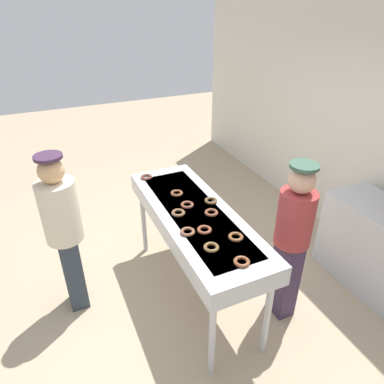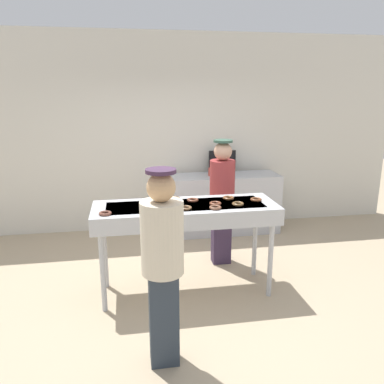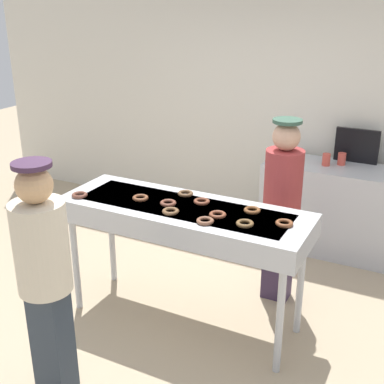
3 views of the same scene
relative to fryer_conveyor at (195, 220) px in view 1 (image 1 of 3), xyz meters
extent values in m
plane|color=tan|center=(0.00, 0.00, -0.95)|extent=(16.00, 16.00, 0.00)
cube|color=silver|center=(0.00, 2.31, 0.63)|extent=(8.00, 0.12, 3.15)
cube|color=#B7BABF|center=(0.00, 0.00, 0.01)|extent=(2.02, 0.69, 0.18)
cube|color=slate|center=(0.00, 0.00, 0.06)|extent=(1.72, 0.48, 0.08)
cylinder|color=#B7BABF|center=(-0.91, -0.27, -0.52)|extent=(0.06, 0.06, 0.86)
cylinder|color=#B7BABF|center=(0.91, -0.27, -0.52)|extent=(0.06, 0.06, 0.86)
cylinder|color=#B7BABF|center=(-0.91, 0.27, -0.52)|extent=(0.06, 0.06, 0.86)
cylinder|color=#B7BABF|center=(0.91, 0.27, -0.52)|extent=(0.06, 0.06, 0.86)
torus|color=brown|center=(-0.12, -0.03, 0.11)|extent=(0.14, 0.14, 0.03)
torus|color=brown|center=(-0.85, -0.21, 0.11)|extent=(0.13, 0.13, 0.03)
torus|color=brown|center=(0.56, -0.11, 0.11)|extent=(0.14, 0.14, 0.03)
torus|color=brown|center=(-0.09, 0.22, 0.11)|extent=(0.15, 0.15, 0.03)
torus|color=brown|center=(0.10, 0.12, 0.11)|extent=(0.18, 0.18, 0.03)
torus|color=brown|center=(0.29, -0.20, 0.11)|extent=(0.18, 0.18, 0.03)
torus|color=brown|center=(0.52, 0.14, 0.11)|extent=(0.18, 0.18, 0.03)
torus|color=brown|center=(-0.37, -0.04, 0.11)|extent=(0.14, 0.14, 0.03)
torus|color=brown|center=(0.82, 0.02, 0.11)|extent=(0.18, 0.18, 0.03)
torus|color=brown|center=(0.32, -0.06, 0.11)|extent=(0.18, 0.18, 0.03)
torus|color=brown|center=(-0.02, -0.16, 0.11)|extent=(0.17, 0.17, 0.03)
cube|color=#372843|center=(0.59, 0.70, -0.51)|extent=(0.24, 0.18, 0.87)
cylinder|color=#993333|center=(0.59, 0.70, 0.19)|extent=(0.32, 0.32, 0.53)
sphere|color=tan|center=(0.59, 0.70, 0.57)|extent=(0.23, 0.23, 0.23)
cylinder|color=#325040|center=(0.59, 0.70, 0.70)|extent=(0.24, 0.24, 0.03)
cube|color=#2B3541|center=(-0.37, -1.17, -0.53)|extent=(0.24, 0.18, 0.84)
cylinder|color=beige|center=(-0.37, -1.17, 0.19)|extent=(0.34, 0.34, 0.60)
sphere|color=tan|center=(-0.37, -1.17, 0.60)|extent=(0.23, 0.23, 0.23)
cylinder|color=#3E2640|center=(-0.37, -1.17, 0.73)|extent=(0.24, 0.24, 0.03)
camera|label=1|loc=(2.53, -1.18, 1.89)|focal=32.52mm
camera|label=2|loc=(-0.63, -4.05, 1.33)|focal=36.41mm
camera|label=3|loc=(1.73, -3.25, 1.64)|focal=47.51mm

